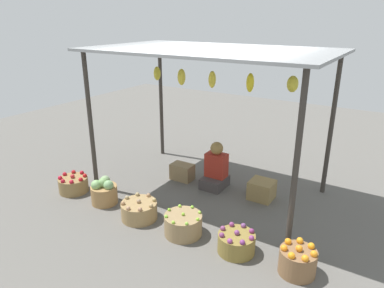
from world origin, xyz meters
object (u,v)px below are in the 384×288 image
basket_cabbages (104,192)px  basket_limes (183,224)px  basket_purple_onions (236,243)px  wooden_crate_near_vendor (262,190)px  wooden_crate_stacked_rear (182,172)px  basket_oranges (298,261)px  basket_potatoes (139,210)px  vendor_person (216,170)px  basket_red_apples (73,184)px

basket_cabbages → basket_limes: 1.46m
basket_purple_onions → wooden_crate_near_vendor: (-0.24, 1.41, 0.02)m
basket_limes → wooden_crate_near_vendor: basket_limes is taller
wooden_crate_stacked_rear → basket_oranges: bearing=-28.8°
basket_limes → wooden_crate_stacked_rear: (-0.92, 1.36, -0.00)m
basket_potatoes → basket_limes: bearing=1.0°
vendor_person → wooden_crate_stacked_rear: bearing=-174.5°
vendor_person → basket_purple_onions: size_ratio=1.73×
basket_limes → basket_oranges: 1.47m
basket_purple_onions → wooden_crate_near_vendor: 1.43m
basket_oranges → basket_limes: bearing=-178.2°
vendor_person → basket_red_apples: bearing=-143.6°
basket_limes → wooden_crate_near_vendor: (0.51, 1.44, 0.01)m
basket_red_apples → basket_potatoes: bearing=-2.4°
basket_red_apples → basket_oranges: size_ratio=1.13×
basket_cabbages → basket_red_apples: bearing=179.7°
basket_cabbages → basket_purple_onions: basket_cabbages is taller
wooden_crate_near_vendor → basket_limes: bearing=-109.4°
basket_cabbages → basket_limes: basket_cabbages is taller
vendor_person → wooden_crate_stacked_rear: vendor_person is taller
basket_cabbages → basket_potatoes: (0.73, -0.06, -0.06)m
basket_oranges → wooden_crate_stacked_rear: basket_oranges is taller
basket_cabbages → wooden_crate_stacked_rear: basket_cabbages is taller
basket_red_apples → basket_oranges: bearing=-0.0°
basket_purple_onions → basket_red_apples: bearing=179.6°
basket_red_apples → wooden_crate_stacked_rear: (1.24, 1.31, 0.01)m
basket_red_apples → wooden_crate_stacked_rear: 1.80m
basket_purple_onions → wooden_crate_stacked_rear: basket_purple_onions is taller
basket_oranges → wooden_crate_stacked_rear: 2.72m
basket_red_apples → wooden_crate_near_vendor: bearing=27.7°
basket_potatoes → wooden_crate_stacked_rear: bearing=97.8°
basket_limes → basket_oranges: basket_oranges is taller
basket_limes → basket_purple_onions: (0.74, 0.03, -0.01)m
basket_cabbages → basket_potatoes: basket_cabbages is taller
basket_potatoes → basket_oranges: basket_oranges is taller
vendor_person → basket_potatoes: (-0.43, -1.43, -0.17)m
basket_cabbages → basket_oranges: basket_cabbages is taller
basket_potatoes → wooden_crate_stacked_rear: basket_potatoes is taller
basket_red_apples → basket_oranges: 3.63m
basket_potatoes → basket_limes: size_ratio=1.02×
basket_potatoes → wooden_crate_near_vendor: size_ratio=1.38×
vendor_person → wooden_crate_near_vendor: (0.80, 0.02, -0.15)m
basket_purple_onions → wooden_crate_stacked_rear: 2.13m
basket_limes → wooden_crate_stacked_rear: basket_limes is taller
basket_red_apples → basket_limes: (2.15, -0.05, 0.01)m
basket_red_apples → wooden_crate_near_vendor: basket_red_apples is taller
wooden_crate_near_vendor → basket_potatoes: bearing=-130.3°
basket_oranges → basket_red_apples: bearing=180.0°
basket_cabbages → wooden_crate_near_vendor: basket_cabbages is taller
vendor_person → basket_cabbages: 1.81m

